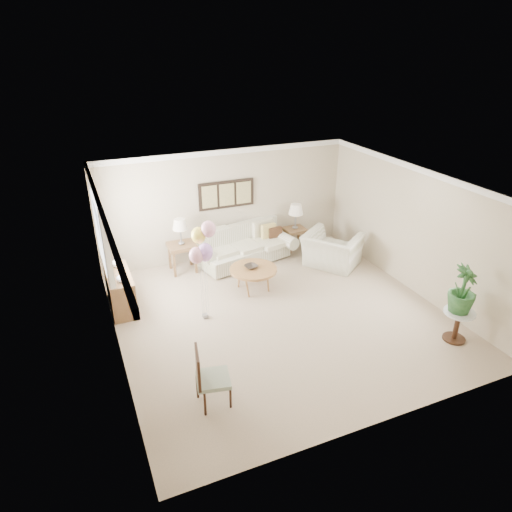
{
  "coord_description": "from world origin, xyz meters",
  "views": [
    {
      "loc": [
        -3.34,
        -6.68,
        4.83
      ],
      "look_at": [
        -0.26,
        0.6,
        1.05
      ],
      "focal_mm": 32.0,
      "sensor_mm": 36.0,
      "label": 1
    }
  ],
  "objects_px": {
    "balloon_cluster": "(203,245)",
    "sofa": "(244,248)",
    "accent_chair": "(208,376)",
    "coffee_table": "(253,270)",
    "armchair": "(332,250)"
  },
  "relations": [
    {
      "from": "sofa",
      "to": "armchair",
      "type": "distance_m",
      "value": 2.06
    },
    {
      "from": "coffee_table",
      "to": "balloon_cluster",
      "type": "bearing_deg",
      "value": -152.05
    },
    {
      "from": "sofa",
      "to": "balloon_cluster",
      "type": "relative_size",
      "value": 1.3
    },
    {
      "from": "accent_chair",
      "to": "balloon_cluster",
      "type": "bearing_deg",
      "value": 73.64
    },
    {
      "from": "armchair",
      "to": "balloon_cluster",
      "type": "bearing_deg",
      "value": 70.91
    },
    {
      "from": "accent_chair",
      "to": "coffee_table",
      "type": "bearing_deg",
      "value": 56.54
    },
    {
      "from": "armchair",
      "to": "accent_chair",
      "type": "distance_m",
      "value": 5.14
    },
    {
      "from": "sofa",
      "to": "accent_chair",
      "type": "relative_size",
      "value": 2.59
    },
    {
      "from": "coffee_table",
      "to": "armchair",
      "type": "bearing_deg",
      "value": 9.51
    },
    {
      "from": "balloon_cluster",
      "to": "coffee_table",
      "type": "bearing_deg",
      "value": 27.95
    },
    {
      "from": "armchair",
      "to": "accent_chair",
      "type": "relative_size",
      "value": 1.24
    },
    {
      "from": "sofa",
      "to": "balloon_cluster",
      "type": "xyz_separation_m",
      "value": [
        -1.56,
        -2.02,
        1.18
      ]
    },
    {
      "from": "sofa",
      "to": "coffee_table",
      "type": "bearing_deg",
      "value": -103.23
    },
    {
      "from": "balloon_cluster",
      "to": "sofa",
      "type": "bearing_deg",
      "value": 52.26
    },
    {
      "from": "armchair",
      "to": "balloon_cluster",
      "type": "distance_m",
      "value": 3.69
    }
  ]
}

